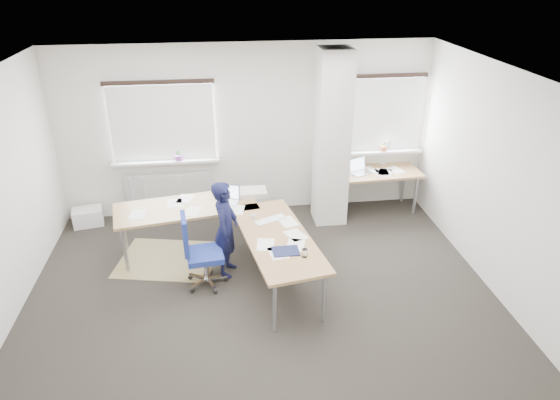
{
  "coord_description": "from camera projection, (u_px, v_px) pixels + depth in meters",
  "views": [
    {
      "loc": [
        -0.44,
        -5.24,
        3.96
      ],
      "look_at": [
        0.35,
        0.9,
        0.91
      ],
      "focal_mm": 32.0,
      "sensor_mm": 36.0,
      "label": 1
    }
  ],
  "objects": [
    {
      "name": "white_crate",
      "position": [
        88.0,
        217.0,
        8.1
      ],
      "size": [
        0.51,
        0.41,
        0.28
      ],
      "primitive_type": "cube",
      "rotation": [
        0.0,
        0.0,
        0.2
      ],
      "color": "white",
      "rests_on": "ground"
    },
    {
      "name": "room_shell",
      "position": [
        271.0,
        156.0,
        6.11
      ],
      "size": [
        6.04,
        5.04,
        2.82
      ],
      "color": "beige",
      "rests_on": "ground"
    },
    {
      "name": "floor_mat",
      "position": [
        165.0,
        259.0,
        7.22
      ],
      "size": [
        1.47,
        1.32,
        0.01
      ],
      "primitive_type": "cube",
      "rotation": [
        0.0,
        0.0,
        -0.21
      ],
      "color": "#9C8955",
      "rests_on": "ground"
    },
    {
      "name": "person",
      "position": [
        226.0,
        229.0,
        6.64
      ],
      "size": [
        0.44,
        0.56,
        1.36
      ],
      "primitive_type": "imported",
      "rotation": [
        0.0,
        0.0,
        1.32
      ],
      "color": "black",
      "rests_on": "ground"
    },
    {
      "name": "task_chair",
      "position": [
        203.0,
        266.0,
        6.54
      ],
      "size": [
        0.57,
        0.57,
        1.05
      ],
      "rotation": [
        0.0,
        0.0,
        0.11
      ],
      "color": "navy",
      "rests_on": "ground"
    },
    {
      "name": "ground",
      "position": [
        262.0,
        295.0,
        6.46
      ],
      "size": [
        6.0,
        6.0,
        0.0
      ],
      "primitive_type": "plane",
      "color": "black",
      "rests_on": "ground"
    },
    {
      "name": "desk_main",
      "position": [
        233.0,
        222.0,
        6.8
      ],
      "size": [
        2.82,
        2.63,
        0.96
      ],
      "rotation": [
        0.0,
        0.0,
        0.17
      ],
      "color": "olive",
      "rests_on": "ground"
    },
    {
      "name": "desk_side",
      "position": [
        377.0,
        173.0,
        8.32
      ],
      "size": [
        1.44,
        0.8,
        1.22
      ],
      "rotation": [
        0.0,
        0.0,
        0.06
      ],
      "color": "olive",
      "rests_on": "ground"
    }
  ]
}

